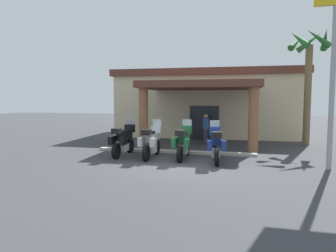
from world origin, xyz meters
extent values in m
plane|color=#38383D|center=(0.00, 0.00, 0.00)|extent=(80.00, 80.00, 0.00)
cube|color=beige|center=(-0.10, 11.03, 2.01)|extent=(12.21, 6.99, 4.02)
cube|color=#1E2328|center=(0.00, 7.65, 1.05)|extent=(1.80, 0.15, 2.10)
cube|color=brown|center=(0.07, 5.35, 3.24)|extent=(6.29, 4.90, 0.35)
cylinder|color=brown|center=(-2.55, 3.31, 1.53)|extent=(0.47, 0.47, 3.07)
cylinder|color=brown|center=(2.80, 3.47, 1.53)|extent=(0.47, 0.47, 3.07)
cube|color=brown|center=(-0.10, 11.03, 4.24)|extent=(12.63, 7.40, 0.44)
cylinder|color=black|center=(-2.79, 2.02, 0.33)|extent=(0.15, 0.66, 0.66)
cylinder|color=black|center=(-2.82, 0.47, 0.33)|extent=(0.15, 0.66, 0.66)
cube|color=silver|center=(-2.80, 1.22, 0.37)|extent=(0.33, 0.57, 0.32)
cube|color=black|center=(-2.80, 1.37, 0.88)|extent=(0.32, 1.16, 0.34)
cube|color=black|center=(-2.81, 1.02, 1.10)|extent=(0.29, 0.61, 0.10)
cube|color=black|center=(-2.79, 2.00, 1.15)|extent=(0.44, 0.25, 0.36)
cube|color=#B2BCC6|center=(-2.79, 2.08, 1.43)|extent=(0.40, 0.13, 0.36)
cube|color=black|center=(-3.07, 0.63, 0.76)|extent=(0.19, 0.44, 0.36)
cube|color=black|center=(-2.55, 0.62, 0.76)|extent=(0.19, 0.44, 0.36)
cube|color=black|center=(-2.82, 0.52, 1.17)|extent=(0.37, 0.33, 0.22)
cylinder|color=black|center=(-1.44, 1.84, 0.33)|extent=(0.14, 0.66, 0.66)
cylinder|color=black|center=(-1.44, 0.29, 0.33)|extent=(0.14, 0.66, 0.66)
cube|color=silver|center=(-1.44, 1.04, 0.37)|extent=(0.32, 0.56, 0.32)
cube|color=#B2B2B7|center=(-1.44, 1.19, 0.88)|extent=(0.30, 1.15, 0.34)
cube|color=black|center=(-1.44, 0.84, 1.10)|extent=(0.28, 0.60, 0.10)
cube|color=#B2B2B7|center=(-1.44, 1.82, 1.15)|extent=(0.44, 0.24, 0.36)
cube|color=#B2BCC6|center=(-1.44, 1.90, 1.43)|extent=(0.40, 0.12, 0.36)
cube|color=#B2B2B7|center=(-1.70, 0.45, 0.76)|extent=(0.18, 0.44, 0.36)
cube|color=#B2B2B7|center=(-1.18, 0.44, 0.76)|extent=(0.18, 0.44, 0.36)
cube|color=black|center=(-1.44, 0.34, 1.17)|extent=(0.36, 0.32, 0.22)
cylinder|color=black|center=(-0.08, 1.96, 0.33)|extent=(0.14, 0.66, 0.66)
cylinder|color=black|center=(-0.09, 0.41, 0.33)|extent=(0.14, 0.66, 0.66)
cube|color=silver|center=(-0.08, 1.16, 0.37)|extent=(0.32, 0.56, 0.32)
cube|color=#19512D|center=(-0.08, 1.31, 0.88)|extent=(0.30, 1.15, 0.34)
cube|color=black|center=(-0.08, 0.96, 1.10)|extent=(0.28, 0.60, 0.10)
cube|color=#19512D|center=(-0.08, 1.94, 1.15)|extent=(0.44, 0.24, 0.36)
cube|color=#B2BCC6|center=(-0.08, 2.02, 1.43)|extent=(0.40, 0.12, 0.36)
cube|color=#19512D|center=(-0.35, 0.56, 0.76)|extent=(0.18, 0.44, 0.36)
cube|color=#19512D|center=(0.17, 0.56, 0.76)|extent=(0.18, 0.44, 0.36)
cube|color=black|center=(-0.09, 0.46, 1.17)|extent=(0.36, 0.32, 0.22)
cylinder|color=black|center=(1.16, 1.62, 0.33)|extent=(0.23, 0.67, 0.66)
cylinder|color=black|center=(1.38, 0.09, 0.33)|extent=(0.23, 0.67, 0.66)
cube|color=silver|center=(1.28, 0.83, 0.37)|extent=(0.40, 0.60, 0.32)
cube|color=navy|center=(1.25, 0.98, 0.88)|extent=(0.46, 1.18, 0.34)
cube|color=black|center=(1.30, 0.63, 1.10)|extent=(0.36, 0.63, 0.10)
cube|color=navy|center=(1.17, 1.60, 1.15)|extent=(0.47, 0.30, 0.36)
cube|color=#B2BCC6|center=(1.15, 1.68, 1.43)|extent=(0.41, 0.17, 0.36)
cube|color=navy|center=(1.10, 0.20, 0.76)|extent=(0.24, 0.46, 0.36)
cube|color=navy|center=(1.62, 0.27, 0.76)|extent=(0.24, 0.46, 0.36)
cube|color=black|center=(1.37, 0.14, 1.17)|extent=(0.40, 0.37, 0.22)
cylinder|color=#3F334C|center=(0.27, 5.78, 0.42)|extent=(0.14, 0.14, 0.83)
cylinder|color=#3F334C|center=(0.34, 5.95, 0.42)|extent=(0.14, 0.14, 0.83)
cylinder|color=#335999|center=(0.30, 5.87, 1.13)|extent=(0.32, 0.32, 0.59)
cylinder|color=#335999|center=(0.21, 5.66, 1.16)|extent=(0.09, 0.09, 0.56)
cylinder|color=#335999|center=(0.39, 6.07, 1.16)|extent=(0.09, 0.09, 0.56)
sphere|color=tan|center=(0.30, 5.87, 1.56)|extent=(0.23, 0.23, 0.23)
cylinder|color=brown|center=(5.73, 6.66, 2.70)|extent=(0.37, 0.37, 5.41)
cone|color=#236028|center=(6.45, 6.55, 5.65)|extent=(0.56, 1.46, 1.10)
cone|color=#236028|center=(5.84, 7.38, 5.67)|extent=(1.42, 0.57, 1.17)
cone|color=#236028|center=(5.12, 7.07, 5.64)|extent=(1.10, 1.39, 1.08)
cone|color=#236028|center=(5.12, 6.25, 5.68)|extent=(1.08, 1.34, 1.18)
cone|color=#236028|center=(5.99, 5.98, 5.63)|extent=(1.48, 0.86, 1.06)
cylinder|color=#99999E|center=(5.31, 0.51, 2.84)|extent=(0.18, 0.18, 5.68)
cube|color=#ADA89E|center=(-0.76, 2.45, 0.06)|extent=(7.44, 0.36, 0.12)
camera|label=1|loc=(2.24, -11.14, 2.45)|focal=32.28mm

